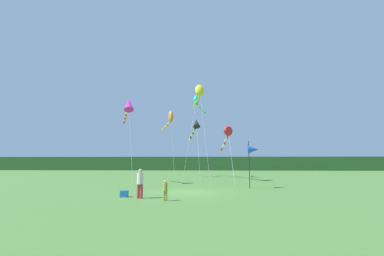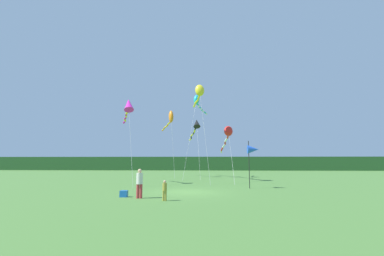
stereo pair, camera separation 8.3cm
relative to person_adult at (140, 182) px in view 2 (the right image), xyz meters
The scene contains 12 objects.
ground_plane 4.24m from the person_adult, 51.12° to the left, with size 120.00×120.00×0.00m, color #477533.
distant_treeline 48.29m from the person_adult, 86.92° to the left, with size 108.00×3.37×3.22m, color #234C23.
person_adult is the anchor object (origin of this frame).
person_child 1.88m from the person_adult, 28.59° to the right, with size 0.24×0.24×1.10m.
cooler_box 1.39m from the person_adult, 155.46° to the left, with size 0.44×0.34×0.39m, color #1959B2.
banner_flag_pole 9.94m from the person_adult, 37.63° to the left, with size 0.90×0.70×3.77m.
kite_yellow 15.38m from the person_adult, 75.19° to the left, with size 1.90×6.71×10.50m.
kite_red 16.35m from the person_adult, 66.18° to the left, with size 1.06×11.53×6.23m.
kite_orange 20.93m from the person_adult, 92.70° to the left, with size 2.73×5.94×9.11m.
kite_cyan 21.04m from the person_adult, 81.47° to the left, with size 2.93×7.99×11.02m.
kite_black 21.21m from the person_adult, 82.73° to the left, with size 2.00×9.88×8.07m.
kite_magenta 11.71m from the person_adult, 111.59° to the left, with size 3.06×6.32×8.36m.
Camera 2 is at (1.29, -18.53, 2.14)m, focal length 24.33 mm.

